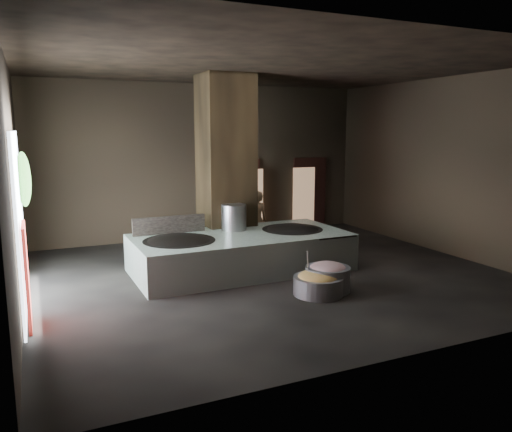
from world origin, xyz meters
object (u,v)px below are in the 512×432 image
hearth_platform (241,252)px  meat_basin (328,279)px  wok_right (292,233)px  stock_pot (234,218)px  cook (257,220)px  veg_basin (318,285)px  wok_left (179,245)px

hearth_platform → meat_basin: hearth_platform is taller
wok_right → stock_pot: bearing=159.0°
stock_pot → cook: (1.16, 1.25, -0.35)m
hearth_platform → wok_right: 1.39m
stock_pot → cook: 1.74m
hearth_platform → wok_right: (1.35, 0.05, 0.33)m
cook → meat_basin: size_ratio=1.76×
meat_basin → stock_pot: bearing=109.8°
stock_pot → veg_basin: (0.66, -2.75, -0.95)m
wok_left → meat_basin: 3.23m
hearth_platform → wok_left: 1.49m
hearth_platform → cook: size_ratio=3.07×
wok_right → cook: bearing=94.5°
wok_left → veg_basin: size_ratio=1.56×
wok_right → meat_basin: 2.22m
hearth_platform → wok_left: bearing=-178.9°
veg_basin → hearth_platform: bearing=108.0°
veg_basin → wok_left: bearing=135.2°
wok_left → cook: bearing=34.8°
stock_pot → veg_basin: size_ratio=0.65×
cook → meat_basin: 3.93m
stock_pot → hearth_platform: bearing=-95.2°
hearth_platform → cook: bearing=55.2°
wok_right → meat_basin: wok_right is taller
stock_pot → veg_basin: bearing=-76.4°
stock_pot → cook: cook is taller
stock_pot → meat_basin: size_ratio=0.70×
wok_left → stock_pot: bearing=21.8°
wok_right → veg_basin: size_ratio=1.45×
wok_left → stock_pot: size_ratio=2.42×
wok_left → cook: cook is taller
stock_pot → meat_basin: stock_pot is taller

